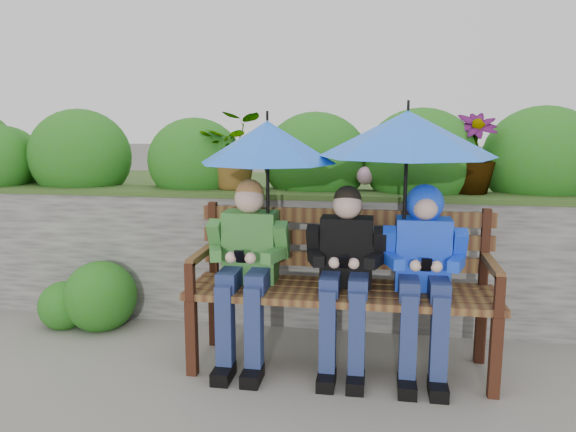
% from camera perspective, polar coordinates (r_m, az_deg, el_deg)
% --- Properties ---
extents(ground, '(60.00, 60.00, 0.00)m').
position_cam_1_polar(ground, '(3.89, -0.25, -14.16)').
color(ground, slate).
rests_on(ground, ground).
extents(garden_backdrop, '(8.00, 2.88, 1.73)m').
position_cam_1_polar(garden_backdrop, '(5.22, 2.26, -0.64)').
color(garden_backdrop, '#53514E').
rests_on(garden_backdrop, ground).
extents(park_bench, '(1.93, 0.57, 1.02)m').
position_cam_1_polar(park_bench, '(3.64, 5.48, -6.19)').
color(park_bench, '#35190F').
rests_on(park_bench, ground).
extents(boy_left, '(0.52, 0.60, 1.20)m').
position_cam_1_polar(boy_left, '(3.61, -4.18, -4.65)').
color(boy_left, '#388430').
rests_on(boy_left, ground).
extents(boy_middle, '(0.49, 0.57, 1.17)m').
position_cam_1_polar(boy_middle, '(3.53, 5.85, -5.24)').
color(boy_middle, black).
rests_on(boy_middle, ground).
extents(boy_right, '(0.50, 0.61, 1.19)m').
position_cam_1_polar(boy_right, '(3.53, 13.62, -4.62)').
color(boy_right, '#151AD4').
rests_on(boy_right, ground).
extents(umbrella_left, '(0.87, 0.87, 0.89)m').
position_cam_1_polar(umbrella_left, '(3.54, -2.10, 7.50)').
color(umbrella_left, blue).
rests_on(umbrella_left, ground).
extents(umbrella_right, '(1.07, 1.07, 0.93)m').
position_cam_1_polar(umbrella_right, '(3.46, 12.03, 8.17)').
color(umbrella_right, blue).
rests_on(umbrella_right, ground).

